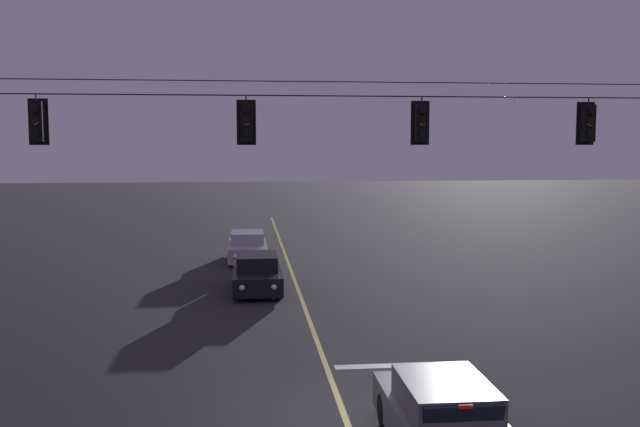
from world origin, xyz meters
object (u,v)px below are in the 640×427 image
object	(u,v)px
traffic_light_leftmost	(37,121)
car_oncoming_lead	(257,274)
traffic_light_centre	(422,123)
traffic_light_right_inner	(588,123)
car_oncoming_trailing	(248,247)
car_waiting_near_lane	(443,419)
traffic_light_left_inner	(246,122)

from	to	relation	value
traffic_light_leftmost	car_oncoming_lead	xyz separation A→B (m)	(5.38, 9.02, -5.47)
traffic_light_centre	traffic_light_right_inner	distance (m)	4.42
car_oncoming_trailing	traffic_light_centre	bearing A→B (deg)	-74.73
traffic_light_centre	car_oncoming_trailing	size ratio (longest dim) A/B	0.28
traffic_light_leftmost	car_waiting_near_lane	world-z (taller)	traffic_light_leftmost
traffic_light_centre	traffic_light_right_inner	size ratio (longest dim) A/B	1.00
traffic_light_left_inner	car_waiting_near_lane	world-z (taller)	traffic_light_left_inner
car_oncoming_lead	car_oncoming_trailing	bearing A→B (deg)	92.65
traffic_light_left_inner	traffic_light_centre	bearing A→B (deg)	0.00
car_oncoming_lead	traffic_light_right_inner	bearing A→B (deg)	-46.80
traffic_light_left_inner	car_oncoming_lead	distance (m)	10.55
traffic_light_right_inner	car_oncoming_lead	xyz separation A→B (m)	(-8.47, 9.02, -5.47)
traffic_light_centre	car_waiting_near_lane	size ratio (longest dim) A/B	0.28
traffic_light_leftmost	car_oncoming_trailing	bearing A→B (deg)	72.46
traffic_light_leftmost	traffic_light_centre	distance (m)	9.43
traffic_light_centre	car_oncoming_trailing	world-z (taller)	traffic_light_centre
car_oncoming_trailing	car_oncoming_lead	bearing A→B (deg)	-87.35
traffic_light_centre	car_waiting_near_lane	bearing A→B (deg)	-99.48
car_oncoming_trailing	traffic_light_right_inner	bearing A→B (deg)	-61.21
traffic_light_right_inner	car_waiting_near_lane	bearing A→B (deg)	-133.24
traffic_light_left_inner	car_oncoming_trailing	world-z (taller)	traffic_light_left_inner
car_waiting_near_lane	traffic_light_left_inner	bearing A→B (deg)	121.23
traffic_light_leftmost	car_oncoming_trailing	world-z (taller)	traffic_light_leftmost
car_waiting_near_lane	car_oncoming_trailing	bearing A→B (deg)	98.93
traffic_light_right_inner	car_oncoming_trailing	xyz separation A→B (m)	(-8.79, 16.00, -5.47)
traffic_light_leftmost	car_oncoming_lead	distance (m)	11.84
traffic_light_leftmost	traffic_light_left_inner	world-z (taller)	same
traffic_light_left_inner	traffic_light_right_inner	xyz separation A→B (m)	(8.85, 0.00, 0.00)
traffic_light_centre	car_oncoming_lead	distance (m)	11.30
traffic_light_centre	car_oncoming_lead	xyz separation A→B (m)	(-4.05, 9.02, -5.47)
traffic_light_left_inner	traffic_light_centre	xyz separation A→B (m)	(4.42, 0.00, 0.00)
traffic_light_centre	car_oncoming_trailing	bearing A→B (deg)	105.27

